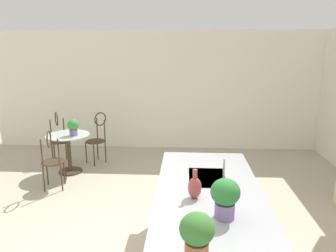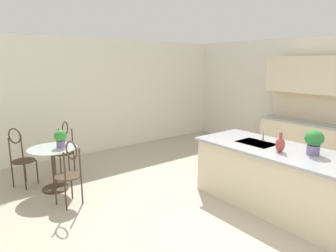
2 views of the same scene
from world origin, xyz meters
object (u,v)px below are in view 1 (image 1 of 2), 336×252
at_px(chair_near_window, 52,157).
at_px(chair_by_island, 97,135).
at_px(potted_plant_counter_far, 197,233).
at_px(vase_on_counter, 195,187).
at_px(potted_plant_on_table, 73,126).
at_px(chair_toward_desk, 59,135).
at_px(potted_plant_counter_near, 225,196).
at_px(bistro_table, 69,150).

distance_m(chair_near_window, chair_by_island, 1.39).
bearing_deg(chair_near_window, potted_plant_counter_far, 37.69).
xyz_separation_m(chair_by_island, vase_on_counter, (3.37, 1.89, 0.46)).
relative_size(chair_near_window, potted_plant_on_table, 3.48).
relative_size(chair_toward_desk, potted_plant_on_table, 3.48).
height_order(potted_plant_counter_near, vase_on_counter, potted_plant_counter_near).
bearing_deg(chair_by_island, vase_on_counter, 29.29).
relative_size(chair_near_window, potted_plant_counter_near, 3.01).
bearing_deg(chair_by_island, chair_toward_desk, -86.67).
distance_m(chair_near_window, potted_plant_on_table, 0.80).
height_order(chair_by_island, vase_on_counter, vase_on_counter).
height_order(chair_near_window, vase_on_counter, vase_on_counter).
xyz_separation_m(bistro_table, chair_by_island, (-0.57, 0.39, 0.13)).
relative_size(bistro_table, chair_near_window, 0.77).
xyz_separation_m(chair_near_window, vase_on_counter, (2.04, 2.28, 0.46)).
xyz_separation_m(chair_by_island, chair_toward_desk, (0.05, -0.79, 0.00)).
distance_m(bistro_table, vase_on_counter, 3.66).
bearing_deg(vase_on_counter, chair_by_island, -150.71).
xyz_separation_m(chair_near_window, potted_plant_counter_far, (2.94, 2.27, 0.54)).
xyz_separation_m(bistro_table, chair_near_window, (0.76, 0.00, 0.13)).
relative_size(chair_by_island, chair_toward_desk, 1.00).
relative_size(chair_by_island, vase_on_counter, 3.62).
xyz_separation_m(chair_by_island, potted_plant_on_table, (0.62, -0.26, 0.34)).
bearing_deg(potted_plant_counter_near, chair_by_island, -150.20).
height_order(potted_plant_on_table, potted_plant_counter_near, potted_plant_counter_near).
bearing_deg(potted_plant_counter_near, potted_plant_on_table, -142.38).
relative_size(bistro_table, potted_plant_on_table, 2.67).
distance_m(potted_plant_counter_near, vase_on_counter, 0.43).
height_order(chair_near_window, chair_by_island, same).
bearing_deg(chair_toward_desk, potted_plant_counter_near, 38.46).
height_order(potted_plant_on_table, potted_plant_counter_far, potted_plant_counter_far).
xyz_separation_m(chair_by_island, potted_plant_counter_far, (4.27, 1.88, 0.54)).
distance_m(chair_by_island, vase_on_counter, 3.89).
bearing_deg(vase_on_counter, potted_plant_counter_far, -0.60).
bearing_deg(chair_near_window, bistro_table, -179.75).
relative_size(bistro_table, chair_toward_desk, 0.77).
relative_size(bistro_table, potted_plant_counter_far, 2.38).
relative_size(chair_near_window, chair_by_island, 1.00).
bearing_deg(bistro_table, chair_near_window, 0.25).
relative_size(chair_toward_desk, vase_on_counter, 3.62).
bearing_deg(potted_plant_counter_far, vase_on_counter, 179.40).
height_order(chair_toward_desk, potted_plant_counter_near, potted_plant_counter_near).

